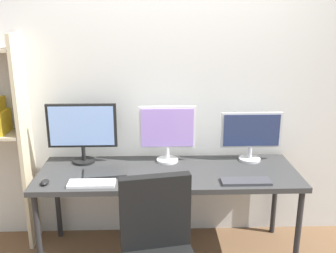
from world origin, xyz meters
name	(u,v)px	position (x,y,z in m)	size (l,w,h in m)	color
wall_back	(167,90)	(0.00, 1.02, 1.30)	(4.42, 0.10, 2.60)	silver
desk	(168,177)	(0.00, 0.60, 0.69)	(2.02, 0.68, 0.74)	#333333
monitor_left	(82,129)	(-0.69, 0.81, 1.03)	(0.56, 0.18, 0.50)	black
monitor_center	(167,131)	(0.00, 0.81, 1.00)	(0.46, 0.18, 0.47)	silver
monitor_right	(251,134)	(0.69, 0.81, 0.97)	(0.50, 0.18, 0.41)	silver
keyboard_left	(92,183)	(-0.56, 0.37, 0.75)	(0.34, 0.13, 0.02)	silver
keyboard_right	(246,181)	(0.56, 0.37, 0.75)	(0.36, 0.13, 0.02)	#38383D
computer_mouse	(45,182)	(-0.90, 0.39, 0.76)	(0.06, 0.10, 0.03)	black
laptop_closed	(105,172)	(-0.49, 0.57, 0.75)	(0.32, 0.22, 0.02)	#2D2D2D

